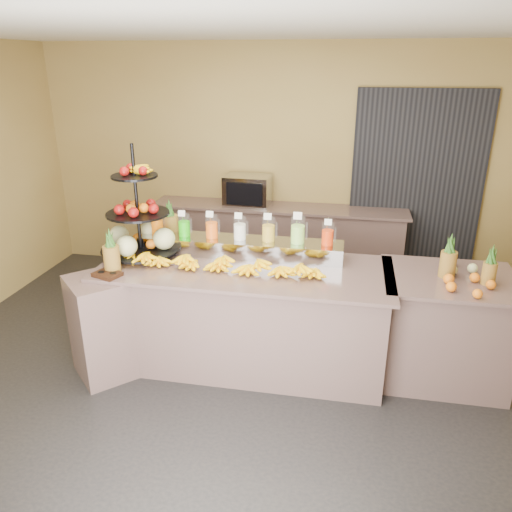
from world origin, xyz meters
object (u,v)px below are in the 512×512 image
(condiment_caddy, at_px, (107,274))
(banana_heap, at_px, (221,261))
(oven_warmer, at_px, (248,190))
(pitcher_tray, at_px, (240,247))
(right_fruit_pile, at_px, (467,277))
(fruit_stand, at_px, (145,229))

(condiment_caddy, bearing_deg, banana_heap, 20.71)
(banana_heap, distance_m, oven_warmer, 2.03)
(pitcher_tray, relative_size, banana_heap, 1.01)
(pitcher_tray, xyz_separation_m, right_fruit_pile, (1.89, -0.30, -0.01))
(pitcher_tray, bearing_deg, banana_heap, -104.24)
(right_fruit_pile, bearing_deg, oven_warmer, 137.66)
(condiment_caddy, bearing_deg, pitcher_tray, 35.18)
(pitcher_tray, relative_size, right_fruit_pile, 4.52)
(pitcher_tray, xyz_separation_m, fruit_stand, (-0.83, -0.16, 0.18))
(banana_heap, height_order, right_fruit_pile, right_fruit_pile)
(fruit_stand, distance_m, right_fruit_pile, 2.74)
(condiment_caddy, height_order, oven_warmer, oven_warmer)
(fruit_stand, height_order, oven_warmer, fruit_stand)
(condiment_caddy, distance_m, oven_warmer, 2.45)
(pitcher_tray, bearing_deg, right_fruit_pile, -9.13)
(condiment_caddy, relative_size, right_fruit_pile, 0.52)
(banana_heap, distance_m, fruit_stand, 0.79)
(pitcher_tray, xyz_separation_m, condiment_caddy, (-0.96, -0.68, -0.06))
(fruit_stand, xyz_separation_m, condiment_caddy, (-0.13, -0.52, -0.24))
(right_fruit_pile, height_order, oven_warmer, oven_warmer)
(banana_heap, relative_size, oven_warmer, 3.38)
(banana_heap, bearing_deg, right_fruit_pile, 1.29)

